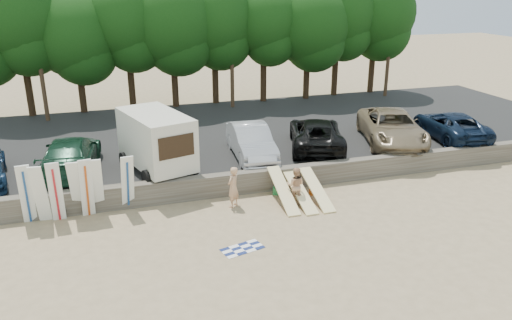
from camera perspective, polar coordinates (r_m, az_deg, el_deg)
The scene contains 26 objects.
ground at distance 20.16m, azimuth 3.39°, elevation -6.70°, with size 120.00×120.00×0.00m, color tan.
seawall at distance 22.54m, azimuth 0.76°, elevation -2.31°, with size 44.00×0.50×1.00m, color #6B6356.
parking_lot at distance 29.40m, azimuth -3.74°, elevation 2.71°, with size 44.00×14.50×0.70m, color #282828.
treeline at distance 34.95m, azimuth -7.27°, elevation 15.60°, with size 33.01×6.55×9.30m.
utility_poles at distance 34.10m, azimuth -2.81°, elevation 13.83°, with size 25.80×0.26×9.00m.
box_trailer at distance 23.03m, azimuth -11.34°, elevation 2.35°, with size 3.36×4.71×2.72m.
car_1 at distance 24.27m, azimuth -20.42°, elevation 0.59°, with size 2.27×5.59×1.62m, color #123222.
car_2 at distance 24.61m, azimuth -0.56°, elevation 2.13°, with size 1.71×4.90×1.61m, color #B4B3B9.
car_3 at distance 26.20m, azimuth 6.88°, elevation 3.04°, with size 2.59×5.62×1.56m, color black.
car_4 at distance 27.81m, azimuth 15.26°, elevation 3.63°, with size 2.86×6.19×1.72m, color #837053.
car_5 at distance 29.70m, azimuth 21.35°, elevation 3.73°, with size 2.46×5.33×1.48m, color black.
surfboard_upright_0 at distance 21.09m, azimuth -24.76°, elevation -3.57°, with size 0.50×0.06×2.60m, color white.
surfboard_upright_1 at distance 20.90m, azimuth -23.43°, elevation -3.62°, with size 0.50×0.06×2.60m, color white.
surfboard_upright_2 at distance 20.83m, azimuth -21.91°, elevation -3.41°, with size 0.50×0.06×2.60m, color white.
surfboard_upright_3 at distance 20.98m, azimuth -19.82°, elevation -3.09°, with size 0.50×0.06×2.60m, color white.
surfboard_upright_4 at distance 20.81m, azimuth -18.78°, elevation -3.06°, with size 0.50×0.06×2.60m, color white.
surfboard_upright_5 at distance 20.91m, azimuth -17.76°, elevation -2.89°, with size 0.50×0.06×2.60m, color white.
surfboard_upright_6 at distance 20.87m, azimuth -14.46°, elevation -2.58°, with size 0.50×0.06×2.60m, color white.
surfboard_low_0 at distance 21.28m, azimuth 3.13°, elevation -3.46°, with size 0.56×3.00×0.07m, color #F4DE99.
surfboard_low_1 at distance 21.51m, azimuth 5.05°, elevation -3.63°, with size 0.56×3.00×0.07m, color #F4DE99.
surfboard_low_2 at distance 21.74m, azimuth 6.94°, elevation -3.32°, with size 0.56×3.00×0.07m, color #F4DE99.
beachgoer_a at distance 20.82m, azimuth -2.64°, elevation -3.11°, with size 0.65×0.42×1.77m, color tan.
beachgoer_b at distance 21.28m, azimuth 4.53°, elevation -2.90°, with size 0.77×0.60×1.59m, color tan.
cooler at distance 22.29m, azimuth 2.44°, elevation -3.53°, with size 0.38×0.30×0.32m, color #22803E.
gear_bag at distance 22.40m, azimuth 6.53°, elevation -3.67°, with size 0.30×0.25×0.22m, color #C25916.
beach_towel at distance 18.03m, azimuth -1.56°, elevation -10.08°, with size 1.50×1.50×0.00m, color white.
Camera 1 is at (-6.44, -16.85, 9.02)m, focal length 35.00 mm.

